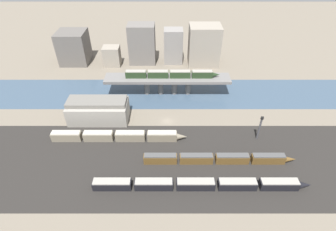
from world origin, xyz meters
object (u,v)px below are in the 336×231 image
train_yard_near (201,184)px  signal_tower (260,128)px  warehouse_building (99,110)px  train_yard_mid (218,159)px  train_on_bridge (172,74)px  train_yard_far (118,136)px

train_yard_near → signal_tower: (25.41, 24.28, 4.03)m
train_yard_near → warehouse_building: warehouse_building is taller
train_yard_near → train_yard_mid: size_ratio=1.30×
train_on_bridge → train_yard_mid: bearing=-70.5°
warehouse_building → signal_tower: signal_tower is taller
train_yard_mid → train_yard_far: train_yard_far is taller
train_yard_mid → train_yard_far: size_ratio=1.03×
signal_tower → train_yard_far: bearing=-179.4°
train_yard_mid → train_yard_far: (-38.59, 12.22, 0.11)m
train_on_bridge → signal_tower: train_on_bridge is taller
train_yard_mid → warehouse_building: 55.36m
train_yard_far → train_yard_near: bearing=-37.2°
train_on_bridge → train_yard_near: (9.23, -58.41, -9.36)m
train_yard_near → warehouse_building: (-41.45, 37.32, 3.17)m
train_yard_near → train_yard_far: bearing=142.8°
train_on_bridge → signal_tower: bearing=-44.6°
train_on_bridge → signal_tower: 48.92m
train_yard_far → warehouse_building: size_ratio=2.13×
train_on_bridge → warehouse_building: (-32.22, -21.09, -6.20)m
train_yard_near → signal_tower: bearing=43.7°
train_yard_near → train_yard_mid: train_yard_mid is taller
train_on_bridge → warehouse_building: size_ratio=1.79×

